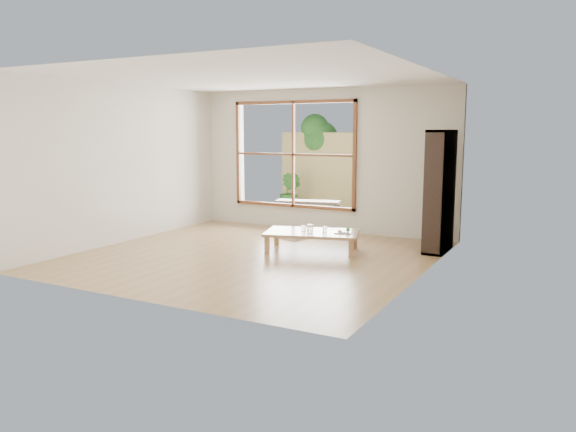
# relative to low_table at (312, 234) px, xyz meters

# --- Properties ---
(ground) EXTENTS (5.00, 5.00, 0.00)m
(ground) POSITION_rel_low_table_xyz_m (-0.62, -0.70, -0.27)
(ground) COLOR #A67E53
(ground) RESTS_ON ground
(low_table) EXTENTS (1.58, 1.16, 0.31)m
(low_table) POSITION_rel_low_table_xyz_m (0.00, 0.00, 0.00)
(low_table) COLOR #A0774E
(low_table) RESTS_ON ground
(floor_cushion) EXTENTS (0.58, 0.58, 0.07)m
(floor_cushion) POSITION_rel_low_table_xyz_m (-0.75, 0.88, -0.24)
(floor_cushion) COLOR white
(floor_cushion) RESTS_ON ground
(bookshelf) EXTENTS (0.30, 0.84, 1.86)m
(bookshelf) POSITION_rel_low_table_xyz_m (1.71, 0.94, 0.66)
(bookshelf) COLOR black
(bookshelf) RESTS_ON ground
(glass_tall) EXTENTS (0.07, 0.07, 0.14)m
(glass_tall) POSITION_rel_low_table_xyz_m (0.05, -0.15, 0.11)
(glass_tall) COLOR silver
(glass_tall) RESTS_ON low_table
(glass_mid) EXTENTS (0.06, 0.06, 0.09)m
(glass_mid) POSITION_rel_low_table_xyz_m (0.20, 0.04, 0.08)
(glass_mid) COLOR silver
(glass_mid) RESTS_ON low_table
(glass_short) EXTENTS (0.07, 0.07, 0.09)m
(glass_short) POSITION_rel_low_table_xyz_m (-0.08, 0.07, 0.08)
(glass_short) COLOR silver
(glass_short) RESTS_ON low_table
(glass_small) EXTENTS (0.07, 0.07, 0.08)m
(glass_small) POSITION_rel_low_table_xyz_m (-0.12, -0.05, 0.08)
(glass_small) COLOR silver
(glass_small) RESTS_ON low_table
(food_tray) EXTENTS (0.31, 0.26, 0.08)m
(food_tray) POSITION_rel_low_table_xyz_m (0.48, 0.11, 0.06)
(food_tray) COLOR white
(food_tray) RESTS_ON low_table
(deck) EXTENTS (2.80, 2.00, 0.05)m
(deck) POSITION_rel_low_table_xyz_m (-1.22, 2.86, -0.27)
(deck) COLOR #362E27
(deck) RESTS_ON ground
(garden_bench) EXTENTS (1.34, 0.66, 0.41)m
(garden_bench) POSITION_rel_low_table_xyz_m (-1.31, 2.52, 0.10)
(garden_bench) COLOR black
(garden_bench) RESTS_ON deck
(bamboo_fence) EXTENTS (2.80, 0.06, 1.80)m
(bamboo_fence) POSITION_rel_low_table_xyz_m (-1.22, 3.86, 0.63)
(bamboo_fence) COLOR tan
(bamboo_fence) RESTS_ON ground
(shrub_right) EXTENTS (0.88, 0.77, 0.97)m
(shrub_right) POSITION_rel_low_table_xyz_m (-0.23, 3.47, 0.24)
(shrub_right) COLOR #2F6324
(shrub_right) RESTS_ON deck
(shrub_left) EXTENTS (0.56, 0.48, 0.90)m
(shrub_left) POSITION_rel_low_table_xyz_m (-2.17, 3.39, 0.21)
(shrub_left) COLOR #2F6324
(shrub_left) RESTS_ON deck
(garden_tree) EXTENTS (1.04, 0.85, 2.22)m
(garden_tree) POSITION_rel_low_table_xyz_m (-1.90, 4.16, 1.35)
(garden_tree) COLOR #4C3D2D
(garden_tree) RESTS_ON ground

